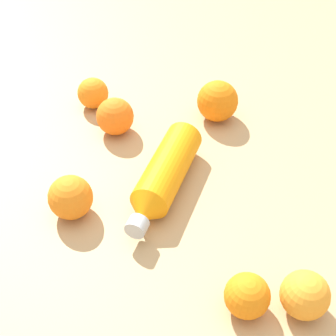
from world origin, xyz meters
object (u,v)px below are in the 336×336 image
water_bottle (164,176)px  orange_0 (247,296)px  orange_1 (93,93)px  orange_4 (70,197)px  orange_2 (305,295)px  orange_5 (115,116)px  orange_3 (218,101)px

water_bottle → orange_0: 0.26m
orange_1 → orange_4: size_ratio=0.87×
water_bottle → orange_2: 0.31m
orange_1 → orange_5: bearing=-93.4°
orange_3 → orange_0: bearing=-123.9°
orange_4 → orange_5: size_ratio=1.00×
orange_4 → water_bottle: bearing=-15.5°
orange_1 → orange_3: size_ratio=0.78×
orange_1 → orange_5: (-0.01, -0.10, 0.00)m
orange_1 → orange_5: orange_5 is taller
orange_2 → orange_3: 0.46m
orange_0 → orange_2: 0.08m
water_bottle → orange_3: size_ratio=2.76×
orange_4 → orange_1: bearing=54.4°
orange_4 → orange_5: (0.17, 0.15, -0.00)m
orange_5 → orange_1: bearing=86.6°
orange_1 → orange_3: bearing=-44.2°
water_bottle → orange_3: (0.21, 0.11, 0.01)m
orange_0 → orange_5: size_ratio=0.88×
orange_3 → orange_4: orange_3 is taller
orange_3 → orange_4: 0.37m
orange_3 → orange_4: (-0.36, -0.07, -0.00)m
water_bottle → orange_0: bearing=46.2°
orange_0 → orange_2: size_ratio=0.93×
orange_1 → orange_3: orange_3 is taller
orange_0 → orange_2: bearing=-35.1°
orange_0 → orange_1: 0.56m
orange_1 → orange_3: 0.26m
water_bottle → orange_4: (-0.16, 0.04, 0.00)m
water_bottle → orange_1: (0.02, 0.29, -0.00)m
orange_3 → orange_2: bearing=-113.9°
orange_2 → orange_4: bearing=117.3°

